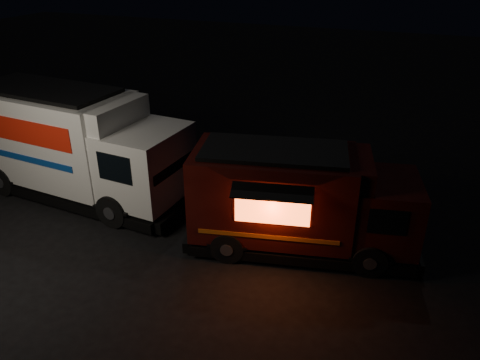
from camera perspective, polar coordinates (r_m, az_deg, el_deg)
ground at (r=13.92m, az=-10.73°, el=-6.55°), size 80.00×80.00×0.00m
white_truck at (r=15.98m, az=-19.19°, el=4.05°), size 8.00×3.25×3.55m
red_truck at (r=12.56m, az=7.72°, el=-2.51°), size 6.55×3.55×2.89m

